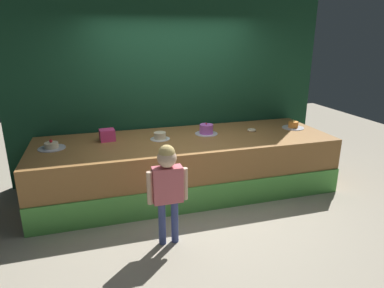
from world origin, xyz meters
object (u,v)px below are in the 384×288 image
(child_figure, at_px, (167,182))
(cake_center_left, at_px, (160,136))
(cake_far_left, at_px, (52,146))
(cake_far_right, at_px, (293,126))
(pink_box, at_px, (107,135))
(cake_center_right, at_px, (206,130))
(donut, at_px, (252,130))

(child_figure, bearing_deg, cake_center_left, 81.97)
(cake_far_left, bearing_deg, child_figure, -46.52)
(child_figure, xyz_separation_m, cake_far_left, (-1.25, 1.32, 0.09))
(cake_far_right, bearing_deg, child_figure, -150.56)
(child_figure, distance_m, cake_far_right, 2.69)
(pink_box, relative_size, cake_center_left, 0.73)
(pink_box, distance_m, cake_center_right, 1.44)
(child_figure, distance_m, cake_center_right, 1.66)
(pink_box, xyz_separation_m, cake_center_right, (1.43, -0.08, -0.01))
(pink_box, height_order, cake_center_right, cake_center_right)
(cake_far_right, bearing_deg, cake_center_right, 177.16)
(cake_center_left, bearing_deg, cake_far_right, 0.02)
(child_figure, bearing_deg, cake_far_right, 29.44)
(child_figure, relative_size, pink_box, 5.64)
(cake_far_left, xyz_separation_m, cake_far_right, (3.59, 0.00, 0.01))
(donut, distance_m, cake_center_right, 0.72)
(child_figure, bearing_deg, pink_box, 109.90)
(pink_box, relative_size, donut, 1.56)
(cake_center_left, bearing_deg, pink_box, 168.29)
(child_figure, distance_m, cake_center_left, 1.34)
(cake_far_right, bearing_deg, cake_far_left, -179.96)
(pink_box, xyz_separation_m, donut, (2.15, -0.14, -0.06))
(donut, distance_m, cake_far_left, 2.87)
(child_figure, xyz_separation_m, pink_box, (-0.53, 1.47, 0.14))
(pink_box, bearing_deg, child_figure, -70.10)
(cake_far_left, xyz_separation_m, cake_center_right, (2.15, 0.07, 0.03))
(child_figure, xyz_separation_m, cake_center_right, (0.90, 1.39, 0.13))
(pink_box, bearing_deg, cake_center_left, -11.71)
(donut, xyz_separation_m, cake_center_left, (-1.43, -0.01, 0.03))
(pink_box, height_order, cake_center_left, pink_box)
(cake_far_right, bearing_deg, pink_box, 177.05)
(pink_box, xyz_separation_m, cake_far_right, (2.87, -0.15, -0.04))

